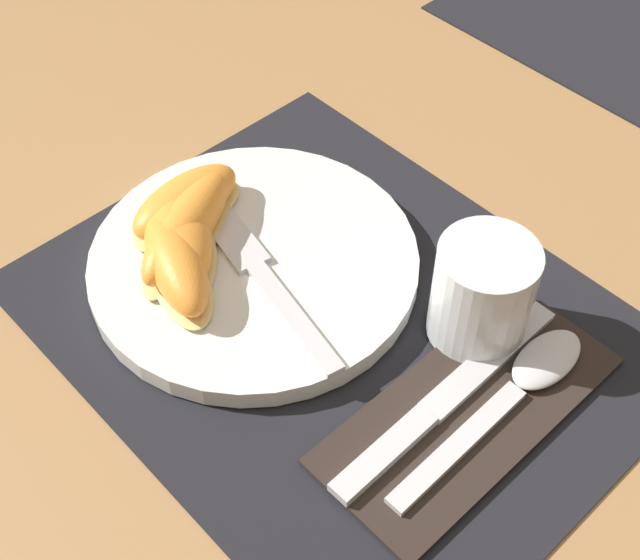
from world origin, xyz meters
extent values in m
plane|color=#A37547|center=(0.00, 0.00, 0.00)|extent=(3.00, 3.00, 0.00)
cube|color=black|center=(0.00, 0.00, 0.00)|extent=(0.42, 0.33, 0.00)
cylinder|color=white|center=(-0.08, -0.01, 0.01)|extent=(0.24, 0.24, 0.02)
cylinder|color=silver|center=(0.07, 0.07, 0.04)|extent=(0.07, 0.07, 0.08)
cylinder|color=yellow|center=(0.07, 0.07, 0.02)|extent=(0.06, 0.06, 0.03)
cube|color=#2D231E|center=(0.11, 0.01, 0.01)|extent=(0.10, 0.22, 0.00)
cube|color=silver|center=(0.10, -0.06, 0.01)|extent=(0.02, 0.08, 0.01)
cube|color=silver|center=(0.10, 0.05, 0.01)|extent=(0.02, 0.13, 0.01)
cube|color=silver|center=(0.13, -0.02, 0.01)|extent=(0.02, 0.12, 0.01)
ellipsoid|color=silver|center=(0.13, 0.08, 0.01)|extent=(0.03, 0.06, 0.01)
cube|color=silver|center=(-0.01, -0.03, 0.02)|extent=(0.11, 0.04, 0.00)
cube|color=silver|center=(-0.10, -0.01, 0.02)|extent=(0.07, 0.04, 0.00)
ellipsoid|color=#F4DB84|center=(-0.14, -0.02, 0.02)|extent=(0.05, 0.10, 0.01)
ellipsoid|color=orange|center=(-0.14, -0.02, 0.04)|extent=(0.05, 0.10, 0.03)
ellipsoid|color=#F4DB84|center=(-0.12, -0.04, 0.02)|extent=(0.09, 0.13, 0.01)
ellipsoid|color=orange|center=(-0.12, -0.04, 0.04)|extent=(0.09, 0.13, 0.04)
ellipsoid|color=#F4DB84|center=(-0.11, -0.05, 0.02)|extent=(0.12, 0.10, 0.01)
ellipsoid|color=orange|center=(-0.11, -0.05, 0.04)|extent=(0.11, 0.10, 0.03)
ellipsoid|color=#F4DB84|center=(-0.10, -0.07, 0.02)|extent=(0.11, 0.08, 0.01)
ellipsoid|color=orange|center=(-0.10, -0.07, 0.04)|extent=(0.11, 0.07, 0.04)
camera|label=1|loc=(0.28, -0.28, 0.50)|focal=50.00mm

